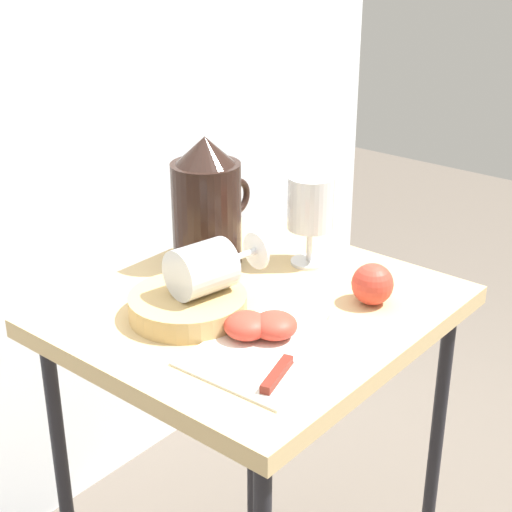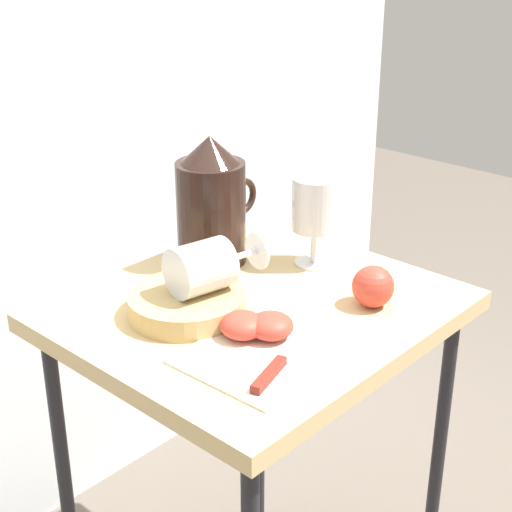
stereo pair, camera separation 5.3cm
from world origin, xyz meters
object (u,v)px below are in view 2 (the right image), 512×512
Objects in this scene: apple_half_right at (271,326)px; apple_whole at (373,287)px; table at (256,342)px; wine_glass_upright at (315,209)px; basket_tray at (187,304)px; knife at (282,361)px; wine_glass_tipped_near at (203,267)px; pitcher at (212,211)px; apple_half_left at (243,325)px.

apple_whole reaches higher than apple_half_right.
wine_glass_upright is (0.17, 0.02, 0.18)m from table.
knife is (-0.01, -0.20, -0.01)m from basket_tray.
pitcher is at bearing 41.39° from wine_glass_tipped_near.
apple_half_left is 0.23m from apple_whole.
knife is at bearing -119.94° from pitcher.
apple_whole is 0.28× the size of knife.
apple_half_left is (0.00, -0.11, 0.00)m from basket_tray.
wine_glass_tipped_near is 0.12m from apple_half_left.
knife is at bearing -101.59° from wine_glass_tipped_near.
pitcher is 0.32m from apple_whole.
apple_half_left is at bearing -101.62° from wine_glass_tipped_near.
apple_whole reaches higher than table.
pitcher is 0.38m from knife.
wine_glass_tipped_near is at bearing -26.20° from basket_tray.
wine_glass_tipped_near is 2.48× the size of apple_half_right.
apple_whole is (0.11, -0.14, 0.11)m from table.
apple_half_left reaches higher than basket_tray.
apple_half_right reaches higher than table.
wine_glass_upright reaches higher than apple_half_right.
apple_half_left is 0.04m from apple_half_right.
basket_tray is 0.29m from apple_whole.
table is at bearing 52.89° from apple_half_right.
apple_half_left is (-0.10, -0.06, 0.09)m from table.
apple_half_right is (0.00, -0.13, -0.05)m from wine_glass_tipped_near.
wine_glass_tipped_near is (-0.14, -0.13, -0.02)m from pitcher.
pitcher is 0.30m from apple_half_right.
apple_half_left is 0.28× the size of knife.
table is at bearing -27.04° from basket_tray.
apple_whole is at bearing -50.85° from table.
pitcher is 3.40× the size of apple_whole.
table is 4.08× the size of basket_tray.
basket_tray is 0.11m from apple_half_left.
wine_glass_tipped_near is 0.70× the size of knife.
table is 0.15m from apple_half_left.
basket_tray is 0.15m from apple_half_right.
pitcher is at bearing 54.22° from apple_half_left.
knife is at bearing -176.96° from apple_whole.
pitcher reaches higher than apple_half_left.
wine_glass_upright is at bearing 18.01° from apple_half_left.
wine_glass_tipped_near is (0.02, -0.01, 0.06)m from basket_tray.
apple_half_left is (-0.27, -0.09, -0.08)m from wine_glass_upright.
wine_glass_upright is 0.30m from apple_half_left.
pitcher is at bearing 61.78° from apple_half_right.
apple_half_left is (-0.17, -0.23, -0.07)m from pitcher.
table is at bearing 129.15° from apple_whole.
table is 3.27× the size of pitcher.
wine_glass_upright is 0.35m from knife.
knife is (-0.12, -0.15, 0.08)m from table.
apple_half_right is (-0.07, -0.09, 0.09)m from table.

